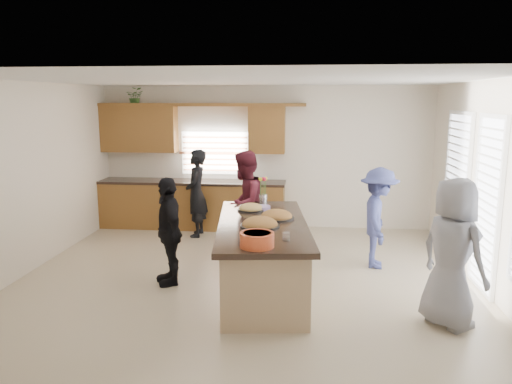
# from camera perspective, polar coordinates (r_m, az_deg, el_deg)

# --- Properties ---
(floor) EXTENTS (6.50, 6.50, 0.00)m
(floor) POSITION_cam_1_polar(r_m,az_deg,el_deg) (7.35, -1.07, -9.67)
(floor) COLOR tan
(floor) RESTS_ON ground
(room_shell) EXTENTS (6.52, 6.02, 2.81)m
(room_shell) POSITION_cam_1_polar(r_m,az_deg,el_deg) (6.92, -1.13, 5.25)
(room_shell) COLOR silver
(room_shell) RESTS_ON ground
(back_cabinetry) EXTENTS (4.08, 0.66, 2.46)m
(back_cabinetry) POSITION_cam_1_polar(r_m,az_deg,el_deg) (9.99, -7.52, 1.12)
(back_cabinetry) COLOR brown
(back_cabinetry) RESTS_ON ground
(right_wall_glazing) EXTENTS (0.06, 4.00, 2.25)m
(right_wall_glazing) POSITION_cam_1_polar(r_m,az_deg,el_deg) (7.21, 25.04, -0.03)
(right_wall_glazing) COLOR white
(right_wall_glazing) RESTS_ON ground
(island) EXTENTS (1.46, 2.82, 0.95)m
(island) POSITION_cam_1_polar(r_m,az_deg,el_deg) (6.71, 0.75, -7.60)
(island) COLOR tan
(island) RESTS_ON ground
(platter_front) EXTENTS (0.50, 0.50, 0.20)m
(platter_front) POSITION_cam_1_polar(r_m,az_deg,el_deg) (6.33, 0.45, -3.75)
(platter_front) COLOR black
(platter_front) RESTS_ON island
(platter_mid) EXTENTS (0.48, 0.48, 0.19)m
(platter_mid) POSITION_cam_1_polar(r_m,az_deg,el_deg) (6.76, 2.36, -2.83)
(platter_mid) COLOR black
(platter_mid) RESTS_ON island
(platter_back) EXTENTS (0.39, 0.39, 0.16)m
(platter_back) POSITION_cam_1_polar(r_m,az_deg,el_deg) (7.24, -0.59, -1.92)
(platter_back) COLOR black
(platter_back) RESTS_ON island
(salad_bowl) EXTENTS (0.38, 0.38, 0.16)m
(salad_bowl) POSITION_cam_1_polar(r_m,az_deg,el_deg) (5.48, 0.11, -5.40)
(salad_bowl) COLOR #D95127
(salad_bowl) RESTS_ON island
(clear_cup) EXTENTS (0.09, 0.09, 0.10)m
(clear_cup) POSITION_cam_1_polar(r_m,az_deg,el_deg) (5.73, 3.45, -5.11)
(clear_cup) COLOR white
(clear_cup) RESTS_ON island
(plate_stack) EXTENTS (0.25, 0.25, 0.06)m
(plate_stack) POSITION_cam_1_polar(r_m,az_deg,el_deg) (7.29, 0.70, -1.82)
(plate_stack) COLOR #9A7EB8
(plate_stack) RESTS_ON island
(flower_vase) EXTENTS (0.14, 0.14, 0.42)m
(flower_vase) POSITION_cam_1_polar(r_m,az_deg,el_deg) (7.65, 0.81, 0.20)
(flower_vase) COLOR silver
(flower_vase) RESTS_ON island
(potted_plant) EXTENTS (0.37, 0.33, 0.36)m
(potted_plant) POSITION_cam_1_polar(r_m,az_deg,el_deg) (10.24, -13.63, 10.52)
(potted_plant) COLOR #3B6B2A
(potted_plant) RESTS_ON back_cabinetry
(woman_left_back) EXTENTS (0.42, 0.61, 1.63)m
(woman_left_back) POSITION_cam_1_polar(r_m,az_deg,el_deg) (9.34, -6.82, -0.14)
(woman_left_back) COLOR black
(woman_left_back) RESTS_ON ground
(woman_left_mid) EXTENTS (0.88, 1.00, 1.73)m
(woman_left_mid) POSITION_cam_1_polar(r_m,az_deg,el_deg) (8.07, -1.33, -1.40)
(woman_left_mid) COLOR #571A25
(woman_left_mid) RESTS_ON ground
(woman_left_front) EXTENTS (0.72, 0.95, 1.51)m
(woman_left_front) POSITION_cam_1_polar(r_m,az_deg,el_deg) (7.01, -9.94, -4.40)
(woman_left_front) COLOR black
(woman_left_front) RESTS_ON ground
(woman_right_back) EXTENTS (0.69, 1.05, 1.54)m
(woman_right_back) POSITION_cam_1_polar(r_m,az_deg,el_deg) (7.80, 13.83, -2.89)
(woman_right_back) COLOR #3E4788
(woman_right_back) RESTS_ON ground
(woman_right_front) EXTENTS (0.93, 1.00, 1.71)m
(woman_right_front) POSITION_cam_1_polar(r_m,az_deg,el_deg) (6.01, 21.53, -6.54)
(woman_right_front) COLOR gray
(woman_right_front) RESTS_ON ground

